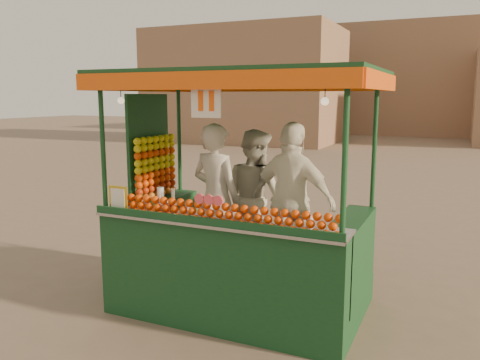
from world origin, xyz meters
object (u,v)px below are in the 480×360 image
at_px(juice_cart, 232,236).
at_px(vendor_right, 292,201).
at_px(vendor_middle, 255,197).
at_px(vendor_left, 216,198).

height_order(juice_cart, vendor_right, juice_cart).
bearing_deg(vendor_right, vendor_middle, -15.82).
xyz_separation_m(juice_cart, vendor_left, (-0.36, 0.32, 0.34)).
xyz_separation_m(vendor_left, vendor_right, (0.92, 0.14, 0.02)).
xyz_separation_m(juice_cart, vendor_right, (0.56, 0.46, 0.36)).
bearing_deg(juice_cart, vendor_left, 138.50).
distance_m(juice_cart, vendor_right, 0.81).
relative_size(vendor_left, vendor_right, 0.98).
relative_size(juice_cart, vendor_middle, 1.73).
bearing_deg(vendor_right, vendor_left, 19.92).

